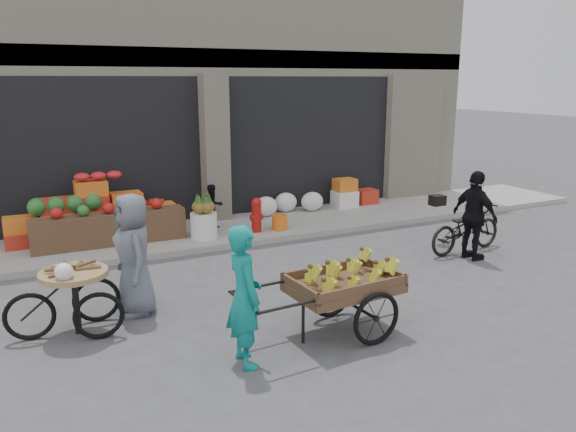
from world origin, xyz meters
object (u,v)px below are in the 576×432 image
orange_bucket (280,222)px  bicycle (466,228)px  banana_cart (341,282)px  vendor_woman (244,296)px  fire_hydrant (256,213)px  cyclist (475,216)px  seated_person (213,207)px  pineapple_bin (204,225)px  vendor_grey (134,254)px  tricycle_cart (75,291)px

orange_bucket → bicycle: bicycle is taller
banana_cart → vendor_woman: size_ratio=1.44×
fire_hydrant → cyclist: (2.92, -3.03, 0.30)m
seated_person → cyclist: 5.17m
bicycle → vendor_woman: bearing=107.2°
orange_bucket → banana_cart: bearing=-106.2°
banana_cart → cyclist: bearing=18.9°
pineapple_bin → cyclist: size_ratio=0.32×
bicycle → seated_person: bearing=44.5°
cyclist → pineapple_bin: bearing=47.7°
bicycle → cyclist: bearing=148.7°
banana_cart → pineapple_bin: bearing=89.9°
pineapple_bin → vendor_woman: vendor_woman is taller
orange_bucket → banana_cart: size_ratio=0.14×
vendor_grey → bicycle: size_ratio=0.99×
cyclist → vendor_woman: bearing=104.0°
vendor_woman → bicycle: (5.30, 2.13, -0.37)m
banana_cart → cyclist: (3.73, 1.55, 0.10)m
orange_bucket → vendor_woman: vendor_woman is taller
pineapple_bin → seated_person: (0.40, 0.60, 0.21)m
bicycle → vendor_grey: bearing=86.5°
vendor_grey → banana_cart: bearing=46.4°
banana_cart → bicycle: bearing=22.8°
fire_hydrant → seated_person: (-0.70, 0.65, 0.08)m
banana_cart → tricycle_cart: bearing=149.9°
pineapple_bin → orange_bucket: bearing=-3.6°
orange_bucket → vendor_woman: size_ratio=0.20×
pineapple_bin → tricycle_cart: tricycle_cart is taller
fire_hydrant → seated_person: seated_person is taller
seated_person → banana_cart: 5.23m
banana_cart → orange_bucket: bearing=70.2°
vendor_woman → cyclist: (5.10, 1.73, -0.02)m
seated_person → tricycle_cart: bearing=-139.8°
pineapple_bin → vendor_woman: (-1.08, -4.82, 0.45)m
seated_person → tricycle_cart: size_ratio=0.64×
pineapple_bin → orange_bucket: pineapple_bin is taller
pineapple_bin → bicycle: bicycle is taller
pineapple_bin → banana_cart: bearing=-86.5°
banana_cart → vendor_grey: vendor_grey is taller
fire_hydrant → bicycle: bicycle is taller
orange_bucket → vendor_grey: 4.46m
fire_hydrant → orange_bucket: fire_hydrant is taller
vendor_grey → pineapple_bin: bearing=142.2°
tricycle_cart → bicycle: size_ratio=0.84×
vendor_woman → bicycle: vendor_woman is taller
seated_person → vendor_woman: size_ratio=0.57×
orange_bucket → cyclist: (2.42, -2.98, 0.53)m
vendor_woman → fire_hydrant: bearing=-23.1°
banana_cart → seated_person: bearing=85.2°
orange_bucket → vendor_woman: bearing=-119.6°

